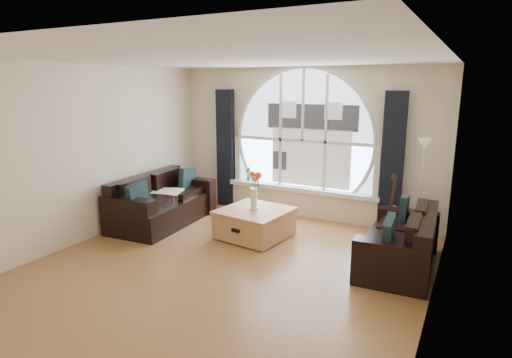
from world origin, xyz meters
The scene contains 21 objects.
ground centered at (0.00, 0.00, 0.00)m, with size 5.00×5.50×0.01m, color brown.
ceiling centered at (0.00, 0.00, 2.70)m, with size 5.00×5.50×0.01m, color silver.
wall_back centered at (0.00, 2.75, 1.35)m, with size 5.00×0.01×2.70m, color beige.
wall_front centered at (0.00, -2.75, 1.35)m, with size 5.00×0.01×2.70m, color beige.
wall_left centered at (-2.50, 0.00, 1.35)m, with size 0.01×5.50×2.70m, color beige.
wall_right centered at (2.50, 0.00, 1.35)m, with size 0.01×5.50×2.70m, color beige.
attic_slope centered at (2.20, 0.00, 2.35)m, with size 0.92×5.50×0.72m, color silver.
arched_window centered at (0.00, 2.72, 1.62)m, with size 2.60×0.06×2.15m, color silver.
window_sill centered at (0.00, 2.65, 0.51)m, with size 2.90×0.22×0.08m, color white.
window_frame centered at (0.00, 2.69, 1.62)m, with size 2.76×0.08×2.15m, color white.
neighbor_house centered at (0.15, 2.71, 1.50)m, with size 1.70×0.02×1.50m, color silver.
curtain_left centered at (-1.60, 2.63, 1.15)m, with size 0.35×0.12×2.30m, color black.
curtain_right centered at (1.60, 2.63, 1.15)m, with size 0.35×0.12×2.30m, color black.
sofa_left centered at (-1.96, 1.12, 0.40)m, with size 0.95×1.90×0.85m, color black.
sofa_right centered at (2.01, 1.20, 0.40)m, with size 0.85×1.69×0.75m, color black.
coffee_chest centered at (-0.22, 1.27, 0.25)m, with size 1.01×1.01×0.50m, color tan.
throw_blanket centered at (-1.95, 1.17, 0.50)m, with size 0.55×0.55×0.10m, color silver.
vase_flowers centered at (-0.23, 1.26, 0.85)m, with size 0.24×0.24×0.70m, color white.
floor_lamp centered at (2.10, 2.37, 0.80)m, with size 0.24×0.24×1.60m, color #B2B2B2.
guitar centered at (1.70, 2.35, 0.53)m, with size 0.36×0.24×1.06m, color #95622B.
potted_plant centered at (-1.10, 2.65, 0.68)m, with size 0.14×0.10×0.27m, color #1E6023.
Camera 1 is at (2.80, -4.38, 2.40)m, focal length 29.59 mm.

